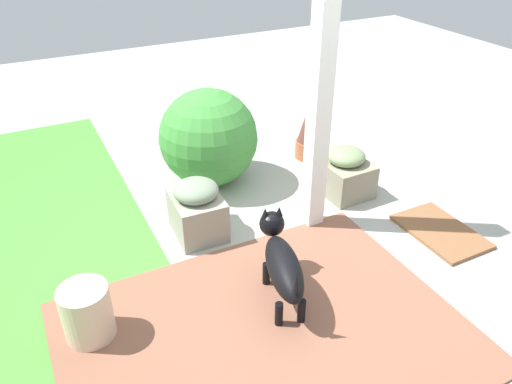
{
  "coord_description": "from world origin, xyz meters",
  "views": [
    {
      "loc": [
        -2.6,
        1.71,
        2.35
      ],
      "look_at": [
        0.27,
        0.26,
        0.38
      ],
      "focal_mm": 34.9,
      "sensor_mm": 36.0,
      "label": 1
    }
  ],
  "objects_px": {
    "ceramic_urn": "(87,313)",
    "terracotta_pot_spiky": "(309,130)",
    "doormat": "(440,231)",
    "porch_pillar": "(320,92)",
    "round_shrub": "(208,138)",
    "stone_planter_mid": "(197,209)",
    "stone_planter_nearest": "(344,172)",
    "dog": "(282,262)"
  },
  "relations": [
    {
      "from": "ceramic_urn",
      "to": "terracotta_pot_spiky",
      "type": "bearing_deg",
      "value": -59.69
    },
    {
      "from": "ceramic_urn",
      "to": "doormat",
      "type": "bearing_deg",
      "value": -93.58
    },
    {
      "from": "porch_pillar",
      "to": "ceramic_urn",
      "type": "bearing_deg",
      "value": 102.94
    },
    {
      "from": "round_shrub",
      "to": "terracotta_pot_spiky",
      "type": "xyz_separation_m",
      "value": [
        -0.0,
        -1.07,
        -0.15
      ]
    },
    {
      "from": "porch_pillar",
      "to": "ceramic_urn",
      "type": "relative_size",
      "value": 5.99
    },
    {
      "from": "doormat",
      "to": "round_shrub",
      "type": "bearing_deg",
      "value": 39.46
    },
    {
      "from": "stone_planter_mid",
      "to": "terracotta_pot_spiky",
      "type": "relative_size",
      "value": 0.77
    },
    {
      "from": "stone_planter_nearest",
      "to": "stone_planter_mid",
      "type": "xyz_separation_m",
      "value": [
        0.0,
        1.38,
        0.02
      ]
    },
    {
      "from": "round_shrub",
      "to": "dog",
      "type": "height_order",
      "value": "round_shrub"
    },
    {
      "from": "porch_pillar",
      "to": "ceramic_urn",
      "type": "xyz_separation_m",
      "value": [
        -0.43,
        1.85,
        -0.93
      ]
    },
    {
      "from": "stone_planter_nearest",
      "to": "ceramic_urn",
      "type": "relative_size",
      "value": 1.27
    },
    {
      "from": "terracotta_pot_spiky",
      "to": "ceramic_urn",
      "type": "xyz_separation_m",
      "value": [
        -1.43,
        2.44,
        -0.11
      ]
    },
    {
      "from": "porch_pillar",
      "to": "doormat",
      "type": "height_order",
      "value": "porch_pillar"
    },
    {
      "from": "porch_pillar",
      "to": "dog",
      "type": "height_order",
      "value": "porch_pillar"
    },
    {
      "from": "terracotta_pot_spiky",
      "to": "dog",
      "type": "xyz_separation_m",
      "value": [
        -1.65,
        1.24,
        0.01
      ]
    },
    {
      "from": "terracotta_pot_spiky",
      "to": "dog",
      "type": "bearing_deg",
      "value": 143.1
    },
    {
      "from": "round_shrub",
      "to": "doormat",
      "type": "xyz_separation_m",
      "value": [
        -1.6,
        -1.31,
        -0.43
      ]
    },
    {
      "from": "stone_planter_mid",
      "to": "terracotta_pot_spiky",
      "type": "xyz_separation_m",
      "value": [
        0.73,
        -1.47,
        0.07
      ]
    },
    {
      "from": "round_shrub",
      "to": "doormat",
      "type": "bearing_deg",
      "value": -140.54
    },
    {
      "from": "dog",
      "to": "ceramic_urn",
      "type": "bearing_deg",
      "value": 79.16
    },
    {
      "from": "stone_planter_nearest",
      "to": "ceramic_urn",
      "type": "height_order",
      "value": "stone_planter_nearest"
    },
    {
      "from": "stone_planter_nearest",
      "to": "stone_planter_mid",
      "type": "bearing_deg",
      "value": 89.97
    },
    {
      "from": "stone_planter_nearest",
      "to": "stone_planter_mid",
      "type": "relative_size",
      "value": 0.99
    },
    {
      "from": "dog",
      "to": "terracotta_pot_spiky",
      "type": "bearing_deg",
      "value": -36.9
    },
    {
      "from": "stone_planter_mid",
      "to": "dog",
      "type": "relative_size",
      "value": 0.63
    },
    {
      "from": "round_shrub",
      "to": "ceramic_urn",
      "type": "xyz_separation_m",
      "value": [
        -1.43,
        1.37,
        -0.26
      ]
    },
    {
      "from": "stone_planter_mid",
      "to": "doormat",
      "type": "relative_size",
      "value": 0.68
    },
    {
      "from": "stone_planter_nearest",
      "to": "terracotta_pot_spiky",
      "type": "xyz_separation_m",
      "value": [
        0.73,
        -0.09,
        0.09
      ]
    },
    {
      "from": "round_shrub",
      "to": "doormat",
      "type": "relative_size",
      "value": 1.27
    },
    {
      "from": "porch_pillar",
      "to": "round_shrub",
      "type": "bearing_deg",
      "value": 25.48
    },
    {
      "from": "stone_planter_nearest",
      "to": "round_shrub",
      "type": "relative_size",
      "value": 0.54
    },
    {
      "from": "porch_pillar",
      "to": "round_shrub",
      "type": "relative_size",
      "value": 2.53
    },
    {
      "from": "dog",
      "to": "doormat",
      "type": "distance_m",
      "value": 1.52
    },
    {
      "from": "stone_planter_mid",
      "to": "terracotta_pot_spiky",
      "type": "height_order",
      "value": "terracotta_pot_spiky"
    },
    {
      "from": "terracotta_pot_spiky",
      "to": "doormat",
      "type": "bearing_deg",
      "value": -171.21
    },
    {
      "from": "round_shrub",
      "to": "doormat",
      "type": "height_order",
      "value": "round_shrub"
    },
    {
      "from": "dog",
      "to": "stone_planter_mid",
      "type": "bearing_deg",
      "value": 13.74
    },
    {
      "from": "ceramic_urn",
      "to": "dog",
      "type": "bearing_deg",
      "value": -100.84
    },
    {
      "from": "stone_planter_nearest",
      "to": "ceramic_urn",
      "type": "xyz_separation_m",
      "value": [
        -0.7,
        2.35,
        -0.02
      ]
    },
    {
      "from": "ceramic_urn",
      "to": "stone_planter_nearest",
      "type": "bearing_deg",
      "value": -73.47
    },
    {
      "from": "dog",
      "to": "stone_planter_nearest",
      "type": "bearing_deg",
      "value": -51.28
    },
    {
      "from": "stone_planter_nearest",
      "to": "dog",
      "type": "relative_size",
      "value": 0.62
    }
  ]
}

